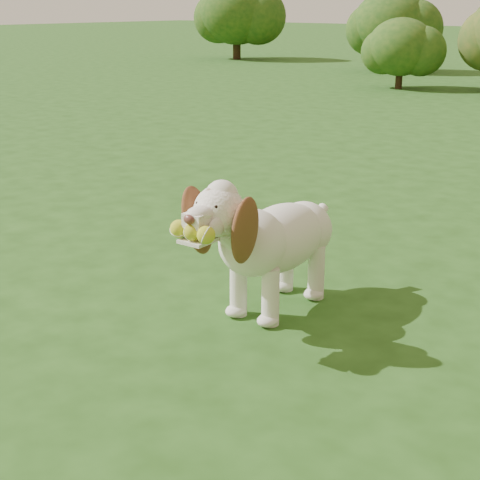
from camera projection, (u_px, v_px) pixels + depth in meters
The scene contains 5 objects.
ground at pixel (303, 278), 3.79m from camera, with size 80.00×80.00×0.00m, color #204413.
dog at pixel (269, 236), 3.26m from camera, with size 0.37×1.05×0.68m.
shrub_a at pixel (401, 47), 11.87m from camera, with size 1.09×1.09×1.13m.
shrub_g at pixel (237, 12), 17.95m from camera, with size 1.85×1.85×1.91m.
shrub_e at pixel (391, 24), 14.71m from camera, with size 1.54×1.54×1.60m.
Camera 1 is at (2.03, -2.93, 1.36)m, focal length 55.00 mm.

